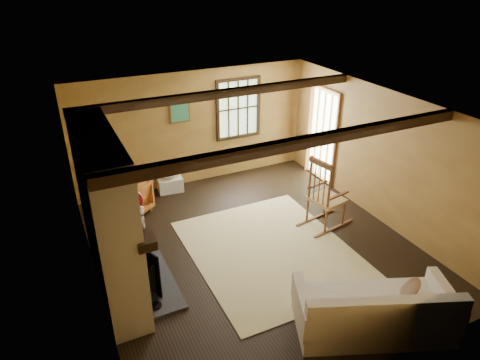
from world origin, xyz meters
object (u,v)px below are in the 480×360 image
rocking_chair (325,198)px  laundry_basket (170,184)px  armchair (127,199)px  fireplace (110,223)px  sofa (375,313)px

rocking_chair → laundry_basket: 3.27m
rocking_chair → armchair: bearing=47.7°
laundry_basket → armchair: size_ratio=0.69×
armchair → fireplace: bearing=36.2°
sofa → rocking_chair: bearing=91.6°
sofa → laundry_basket: bearing=126.4°
laundry_basket → armchair: (-1.00, -0.57, 0.18)m
fireplace → laundry_basket: fireplace is taller
fireplace → rocking_chair: fireplace is taller
fireplace → armchair: fireplace is taller
fireplace → rocking_chair: (3.67, 0.08, -0.54)m
armchair → rocking_chair: bearing=110.6°
fireplace → armchair: size_ratio=3.30×
fireplace → armchair: bearing=74.1°
armchair → sofa: bearing=79.6°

